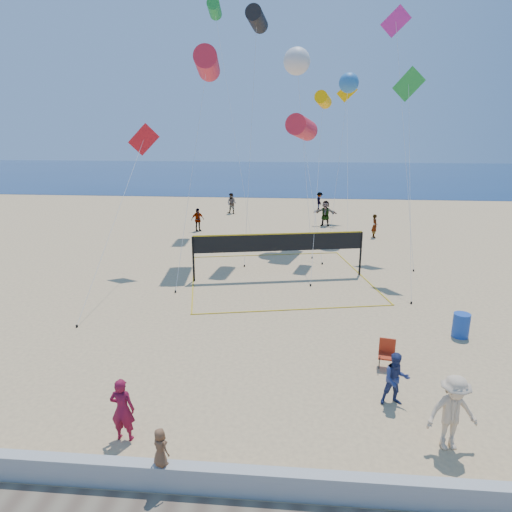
# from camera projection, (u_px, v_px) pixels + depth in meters

# --- Properties ---
(ground) EXTENTS (120.00, 120.00, 0.00)m
(ground) POSITION_uv_depth(u_px,v_px,m) (263.00, 408.00, 12.20)
(ground) COLOR #D7B379
(ground) RESTS_ON ground
(ocean) EXTENTS (140.00, 50.00, 0.03)m
(ocean) POSITION_uv_depth(u_px,v_px,m) (293.00, 174.00, 71.58)
(ocean) COLOR navy
(ocean) RESTS_ON ground
(seawall) EXTENTS (32.00, 0.30, 0.60)m
(seawall) POSITION_uv_depth(u_px,v_px,m) (252.00, 482.00, 9.25)
(seawall) COLOR #AFAFAB
(seawall) RESTS_ON ground
(woman) EXTENTS (0.59, 0.39, 1.61)m
(woman) POSITION_uv_depth(u_px,v_px,m) (122.00, 409.00, 10.77)
(woman) COLOR maroon
(woman) RESTS_ON ground
(toddler) EXTENTS (0.49, 0.45, 0.83)m
(toddler) POSITION_uv_depth(u_px,v_px,m) (160.00, 447.00, 9.19)
(toddler) COLOR brown
(toddler) RESTS_ON seawall
(bystander_a) EXTENTS (0.78, 0.64, 1.49)m
(bystander_a) POSITION_uv_depth(u_px,v_px,m) (396.00, 379.00, 12.17)
(bystander_a) COLOR navy
(bystander_a) RESTS_ON ground
(bystander_b) EXTENTS (1.30, 0.88, 1.86)m
(bystander_b) POSITION_uv_depth(u_px,v_px,m) (453.00, 413.00, 10.44)
(bystander_b) COLOR beige
(bystander_b) RESTS_ON ground
(far_person_0) EXTENTS (1.03, 0.88, 1.65)m
(far_person_0) POSITION_uv_depth(u_px,v_px,m) (198.00, 220.00, 32.56)
(far_person_0) COLOR gray
(far_person_0) RESTS_ON ground
(far_person_1) EXTENTS (1.86, 0.98, 1.91)m
(far_person_1) POSITION_uv_depth(u_px,v_px,m) (325.00, 213.00, 34.22)
(far_person_1) COLOR gray
(far_person_1) RESTS_ON ground
(far_person_2) EXTENTS (0.43, 0.61, 1.58)m
(far_person_2) POSITION_uv_depth(u_px,v_px,m) (375.00, 226.00, 30.70)
(far_person_2) COLOR gray
(far_person_2) RESTS_ON ground
(far_person_3) EXTENTS (1.02, 0.90, 1.76)m
(far_person_3) POSITION_uv_depth(u_px,v_px,m) (232.00, 203.00, 39.07)
(far_person_3) COLOR gray
(far_person_3) RESTS_ON ground
(far_person_4) EXTENTS (0.74, 1.11, 1.60)m
(far_person_4) POSITION_uv_depth(u_px,v_px,m) (319.00, 201.00, 40.79)
(far_person_4) COLOR gray
(far_person_4) RESTS_ON ground
(camp_chair) EXTENTS (0.57, 0.68, 1.02)m
(camp_chair) POSITION_uv_depth(u_px,v_px,m) (387.00, 352.00, 14.13)
(camp_chair) COLOR #AC2B13
(camp_chair) RESTS_ON ground
(trash_barrel) EXTENTS (0.75, 0.75, 0.87)m
(trash_barrel) POSITION_uv_depth(u_px,v_px,m) (461.00, 325.00, 16.21)
(trash_barrel) COLOR #1943A6
(trash_barrel) RESTS_ON ground
(volleyball_net) EXTENTS (10.05, 9.94, 2.27)m
(volleyball_net) POSITION_uv_depth(u_px,v_px,m) (279.00, 248.00, 22.23)
(volleyball_net) COLOR black
(volleyball_net) RESTS_ON ground
(kite_0) EXTENTS (1.53, 7.86, 11.19)m
(kite_0) POSITION_uv_depth(u_px,v_px,m) (207.00, 64.00, 23.78)
(kite_0) COLOR red
(kite_0) RESTS_ON ground
(kite_1) EXTENTS (1.11, 4.89, 13.38)m
(kite_1) POSITION_uv_depth(u_px,v_px,m) (257.00, 19.00, 24.50)
(kite_1) COLOR black
(kite_1) RESTS_ON ground
(kite_2) EXTENTS (1.10, 6.76, 9.10)m
(kite_2) POSITION_uv_depth(u_px,v_px,m) (323.00, 100.00, 24.64)
(kite_2) COLOR #FDB301
(kite_2) RESTS_ON ground
(kite_3) EXTENTS (1.63, 8.06, 7.42)m
(kite_3) POSITION_uv_depth(u_px,v_px,m) (141.00, 148.00, 22.45)
(kite_3) COLOR red
(kite_3) RESTS_ON ground
(kite_4) EXTENTS (1.35, 5.50, 9.97)m
(kite_4) POSITION_uv_depth(u_px,v_px,m) (409.00, 96.00, 21.44)
(kite_4) COLOR #208F33
(kite_4) RESTS_ON ground
(kite_5) EXTENTS (1.76, 5.62, 13.72)m
(kite_5) POSITION_uv_depth(u_px,v_px,m) (397.00, 36.00, 25.29)
(kite_5) COLOR #CA248F
(kite_5) RESTS_ON ground
(kite_6) EXTENTS (2.04, 5.38, 11.82)m
(kite_6) POSITION_uv_depth(u_px,v_px,m) (297.00, 61.00, 27.37)
(kite_6) COLOR silver
(kite_6) RESTS_ON ground
(kite_7) EXTENTS (1.77, 4.56, 10.53)m
(kite_7) POSITION_uv_depth(u_px,v_px,m) (349.00, 83.00, 28.87)
(kite_7) COLOR #296CB2
(kite_7) RESTS_ON ground
(kite_8) EXTENTS (3.51, 5.79, 15.46)m
(kite_8) POSITION_uv_depth(u_px,v_px,m) (214.00, 9.00, 30.79)
(kite_8) COLOR #208F33
(kite_8) RESTS_ON ground
(kite_9) EXTENTS (1.63, 7.39, 10.65)m
(kite_9) POSITION_uv_depth(u_px,v_px,m) (347.00, 100.00, 35.21)
(kite_9) COLOR #FDB301
(kite_9) RESTS_ON ground
(kite_10) EXTENTS (2.30, 5.70, 7.98)m
(kite_10) POSITION_uv_depth(u_px,v_px,m) (302.00, 128.00, 26.92)
(kite_10) COLOR red
(kite_10) RESTS_ON ground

